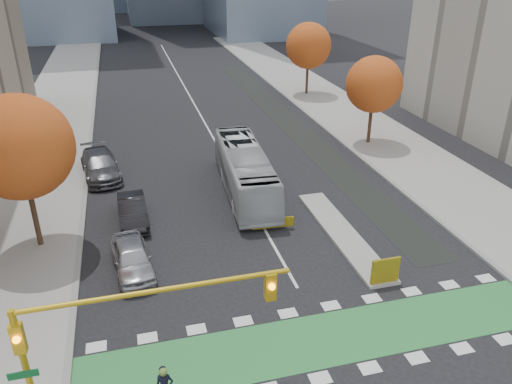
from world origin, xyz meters
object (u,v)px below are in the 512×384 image
parked_car_c (100,165)px  tree_east_far (308,46)px  hazard_board (385,271)px  traffic_signal_west (112,327)px  parked_car_b (132,211)px  parked_car_a (132,258)px  tree_west (20,147)px  bus (245,171)px  tree_east_near (374,85)px

parked_car_c → tree_east_far: bearing=30.8°
parked_car_c → hazard_board: bearing=-59.8°
traffic_signal_west → parked_car_b: size_ratio=1.93×
parked_car_b → parked_car_a: bearing=-93.9°
tree_west → parked_car_a: bearing=-37.7°
bus → parked_car_a: bearing=-131.9°
tree_west → traffic_signal_west: (4.07, -12.51, -1.58)m
tree_east_far → parked_car_c: 27.91m
parked_car_b → traffic_signal_west: bearing=-94.8°
tree_west → tree_east_far: 35.73m
hazard_board → traffic_signal_west: traffic_signal_west is taller
tree_east_near → tree_east_far: bearing=88.2°
tree_east_near → tree_east_far: (0.50, 16.00, 0.38)m
hazard_board → parked_car_a: 12.08m
bus → parked_car_c: (-9.10, 5.07, -0.68)m
bus → parked_car_c: 10.44m
traffic_signal_west → tree_east_far: bearing=62.1°
hazard_board → parked_car_a: parked_car_a is taller
parked_car_a → tree_east_near: bearing=28.8°
parked_car_a → tree_west: bearing=136.0°
tree_east_near → tree_west: bearing=-157.4°
parked_car_c → parked_car_a: bearing=-90.3°
bus → parked_car_b: 7.61m
tree_west → traffic_signal_west: size_ratio=0.96×
traffic_signal_west → bus: 18.26m
tree_east_far → parked_car_c: size_ratio=1.33×
tree_east_far → parked_car_a: bearing=-123.8°
tree_east_near → parked_car_c: tree_east_near is taller
tree_west → tree_east_near: size_ratio=1.16×
tree_west → parked_car_c: (3.00, 8.76, -4.78)m
hazard_board → traffic_signal_west: (-11.93, -4.71, 3.23)m
tree_east_near → traffic_signal_west: bearing=-131.5°
parked_car_b → parked_car_c: bearing=102.9°
tree_east_near → parked_car_b: bearing=-155.8°
hazard_board → parked_car_c: bearing=128.1°
bus → tree_west: bearing=-159.4°
tree_east_far → parked_car_c: tree_east_far is taller
hazard_board → traffic_signal_west: 13.23m
tree_east_far → traffic_signal_west: bearing=-117.9°
tree_east_far → hazard_board: bearing=-104.1°
parked_car_b → bus: bearing=16.0°
hazard_board → parked_car_b: (-11.12, 9.22, -0.07)m
tree_west → tree_east_far: bearing=46.7°
parked_car_a → parked_car_b: (0.21, 5.03, -0.03)m
tree_east_near → bus: (-11.90, -6.31, -3.35)m
hazard_board → tree_east_near: bearing=65.8°
tree_west → hazard_board: bearing=-26.0°
traffic_signal_west → parked_car_b: 14.34m
parked_car_b → hazard_board: bearing=-41.2°
tree_west → parked_car_b: 7.05m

